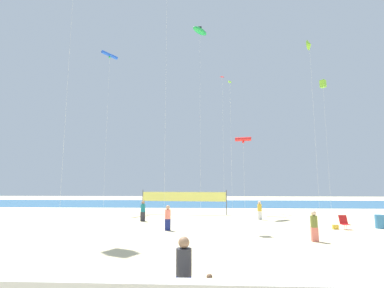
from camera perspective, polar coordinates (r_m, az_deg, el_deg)
ground_plane at (r=17.53m, az=4.24°, el=-17.36°), size 120.00×120.00×0.00m
ocean_band at (r=47.35m, az=3.51°, el=-11.54°), size 120.00×20.00×0.01m
mother_figure at (r=7.41m, az=-1.62°, el=-23.41°), size 0.37×0.37×1.61m
beachgoer_mustard_shirt at (r=25.56m, az=13.12°, el=-12.42°), size 0.35×0.35×1.53m
beachgoer_olive_shirt at (r=16.60m, az=22.83°, el=-14.41°), size 0.35×0.35×1.54m
beachgoer_teal_shirt at (r=24.10m, az=-9.60°, el=-12.69°), size 0.37×0.37×1.61m
beachgoer_coral_shirt at (r=19.07m, az=-4.77°, el=-14.07°), size 0.36×0.36×1.57m
folding_beach_chair at (r=21.96m, az=27.69°, el=-13.38°), size 0.52×0.65×0.89m
trash_barrel at (r=23.49m, az=32.93°, el=-12.65°), size 0.59×0.59×0.89m
volleyball_net at (r=29.25m, az=-1.67°, el=-10.45°), size 8.47×1.12×2.40m
beach_handbag at (r=21.71m, az=26.32°, el=-14.39°), size 0.36×0.18×0.29m
kite_blue_tube at (r=39.87m, az=-15.85°, el=16.34°), size 1.57×2.18×19.42m
kite_lime_delta at (r=32.35m, az=22.06°, el=17.48°), size 0.87×0.96×17.06m
kite_lime_box at (r=38.21m, az=24.30°, el=10.64°), size 0.77×0.77×15.14m
kite_red_diamond at (r=38.91m, az=5.97°, el=12.27°), size 0.72×0.73×17.04m
kite_green_inflatable at (r=37.21m, az=1.55°, el=21.26°), size 2.04×1.99×21.68m
kite_lime_diamond at (r=36.40m, az=7.51°, el=10.71°), size 0.54×0.54×15.56m
kite_red_tube at (r=30.78m, az=10.01°, el=0.90°), size 1.71×0.73×7.83m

